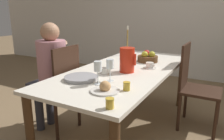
# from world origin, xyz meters

# --- Properties ---
(ground_plane) EXTENTS (20.00, 20.00, 0.00)m
(ground_plane) POSITION_xyz_m (0.00, 0.00, 0.00)
(ground_plane) COLOR #7F6647
(wall_back) EXTENTS (10.00, 0.06, 2.60)m
(wall_back) POSITION_xyz_m (0.00, 2.43, 1.30)
(wall_back) COLOR silver
(wall_back) RESTS_ON ground_plane
(dining_table) EXTENTS (0.88, 2.05, 0.72)m
(dining_table) POSITION_xyz_m (0.00, 0.00, 0.64)
(dining_table) COLOR silver
(dining_table) RESTS_ON ground_plane
(chair_person_side) EXTENTS (0.42, 0.42, 0.96)m
(chair_person_side) POSITION_xyz_m (-0.63, -0.35, 0.51)
(chair_person_side) COLOR #331E14
(chair_person_side) RESTS_ON ground_plane
(chair_opposite) EXTENTS (0.42, 0.42, 0.96)m
(chair_opposite) POSITION_xyz_m (0.63, 0.46, 0.51)
(chair_opposite) COLOR #331E14
(chair_opposite) RESTS_ON ground_plane
(person_seated) EXTENTS (0.39, 0.41, 1.19)m
(person_seated) POSITION_xyz_m (-0.72, -0.36, 0.71)
(person_seated) COLOR #33333D
(person_seated) RESTS_ON ground_plane
(red_pitcher) EXTENTS (0.17, 0.14, 0.24)m
(red_pitcher) POSITION_xyz_m (0.07, -0.14, 0.84)
(red_pitcher) COLOR red
(red_pitcher) RESTS_ON dining_table
(wine_glass_water) EXTENTS (0.06, 0.06, 0.19)m
(wine_glass_water) POSITION_xyz_m (0.03, -0.59, 0.87)
(wine_glass_water) COLOR white
(wine_glass_water) RESTS_ON dining_table
(wine_glass_juice) EXTENTS (0.06, 0.06, 0.19)m
(wine_glass_juice) POSITION_xyz_m (0.07, -0.47, 0.86)
(wine_glass_juice) COLOR white
(wine_glass_juice) RESTS_ON dining_table
(teacup_near_person) EXTENTS (0.13, 0.13, 0.06)m
(teacup_near_person) POSITION_xyz_m (-0.07, -0.32, 0.75)
(teacup_near_person) COLOR silver
(teacup_near_person) RESTS_ON dining_table
(teacup_across) EXTENTS (0.13, 0.13, 0.06)m
(teacup_across) POSITION_xyz_m (0.22, 0.11, 0.75)
(teacup_across) COLOR silver
(teacup_across) RESTS_ON dining_table
(serving_tray) EXTENTS (0.29, 0.29, 0.03)m
(serving_tray) POSITION_xyz_m (-0.17, -0.56, 0.74)
(serving_tray) COLOR #9E9EA3
(serving_tray) RESTS_ON dining_table
(bread_plate) EXTENTS (0.22, 0.22, 0.08)m
(bread_plate) POSITION_xyz_m (0.16, -0.70, 0.75)
(bread_plate) COLOR silver
(bread_plate) RESTS_ON dining_table
(jam_jar_amber) EXTENTS (0.05, 0.05, 0.07)m
(jam_jar_amber) POSITION_xyz_m (0.29, -0.61, 0.76)
(jam_jar_amber) COLOR gold
(jam_jar_amber) RESTS_ON dining_table
(jam_jar_red) EXTENTS (0.05, 0.05, 0.07)m
(jam_jar_red) POSITION_xyz_m (0.33, -0.94, 0.76)
(jam_jar_red) COLOR gold
(jam_jar_red) RESTS_ON dining_table
(fruit_bowl) EXTENTS (0.24, 0.24, 0.13)m
(fruit_bowl) POSITION_xyz_m (0.09, 0.39, 0.77)
(fruit_bowl) COLOR brown
(fruit_bowl) RESTS_ON dining_table
(candlestick_tall) EXTENTS (0.06, 0.06, 0.39)m
(candlestick_tall) POSITION_xyz_m (-0.30, 0.65, 0.88)
(candlestick_tall) COLOR olive
(candlestick_tall) RESTS_ON dining_table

